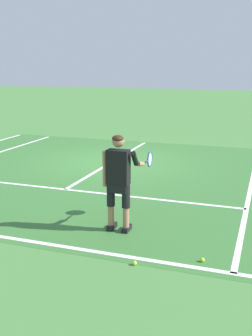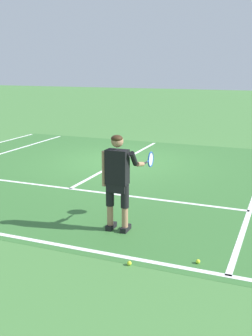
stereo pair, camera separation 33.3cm
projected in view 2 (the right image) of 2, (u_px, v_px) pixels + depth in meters
The scene contains 7 objects.
ground_plane at pixel (121, 161), 12.54m from camera, with size 80.00×80.00×0.00m, color #477F3D.
court_inner_surface at pixel (102, 171), 11.35m from camera, with size 10.98×9.63×0.00m, color #387033.
line_service at pixel (70, 189), 9.75m from camera, with size 8.23×0.10×0.01m, color white.
line_centre_service at pixel (122, 161), 12.62m from camera, with size 0.10×6.40×0.01m, color white.
tennis_player at pixel (118, 176), 7.06m from camera, with size 0.63×1.12×1.71m.
tennis_ball_near_feet at pixel (129, 263), 6.00m from camera, with size 0.07×0.07×0.07m, color #CCE02D.
tennis_ball_by_baseline at pixel (198, 261), 6.05m from camera, with size 0.07×0.07×0.07m, color #CCE02D.
Camera 2 is at (4.74, -11.26, 2.83)m, focal length 43.95 mm.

